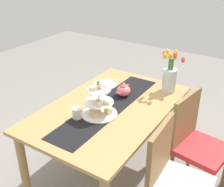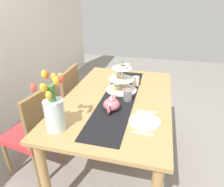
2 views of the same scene
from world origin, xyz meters
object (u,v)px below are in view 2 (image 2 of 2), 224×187
object	(u,v)px
tulip_vase	(54,110)
dinner_plate_left	(145,121)
teapot	(111,104)
chair_left	(36,129)
knife_left	(146,112)
mug_grey	(128,95)
dining_table	(118,108)
chair_right	(62,102)
tiered_cake_stand	(122,81)
fork_left	(142,134)
mug_white_text	(135,81)

from	to	relation	value
tulip_vase	dinner_plate_left	distance (m)	0.65
teapot	chair_left	bearing A→B (deg)	95.22
chair_left	knife_left	size ratio (longest dim) A/B	5.35
teapot	mug_grey	size ratio (longest dim) A/B	2.51
dining_table	chair_left	xyz separation A→B (m)	(-0.30, 0.70, -0.16)
chair_left	knife_left	distance (m)	1.02
chair_right	dinner_plate_left	xyz separation A→B (m)	(-0.56, -0.98, 0.27)
dinner_plate_left	chair_left	bearing A→B (deg)	87.95
chair_left	teapot	size ratio (longest dim) A/B	3.82
tiered_cake_stand	teapot	xyz separation A→B (m)	(-0.39, 0.00, -0.04)
chair_left	dinner_plate_left	world-z (taller)	chair_left
tiered_cake_stand	mug_grey	bearing A→B (deg)	-154.20
dining_table	chair_right	distance (m)	0.75
chair_left	teapot	bearing A→B (deg)	-84.78
tiered_cake_stand	dinner_plate_left	bearing A→B (deg)	-150.85
chair_left	fork_left	size ratio (longest dim) A/B	6.07
teapot	tulip_vase	distance (m)	0.46
dining_table	teapot	bearing A→B (deg)	180.00
chair_right	dining_table	bearing A→B (deg)	-107.95
teapot	mug_white_text	world-z (taller)	teapot
tulip_vase	knife_left	distance (m)	0.71
chair_right	knife_left	size ratio (longest dim) A/B	5.35
chair_left	mug_white_text	bearing A→B (deg)	-53.51
dinner_plate_left	fork_left	world-z (taller)	dinner_plate_left
tulip_vase	mug_white_text	distance (m)	0.98
dining_table	tulip_vase	size ratio (longest dim) A/B	3.54
tiered_cake_stand	mug_white_text	bearing A→B (deg)	-38.13
teapot	knife_left	world-z (taller)	teapot
mug_white_text	chair_left	bearing A→B (deg)	126.49
fork_left	knife_left	world-z (taller)	same
dining_table	knife_left	size ratio (longest dim) A/B	8.84
dining_table	mug_white_text	xyz separation A→B (m)	(0.30, -0.12, 0.16)
tulip_vase	knife_left	xyz separation A→B (m)	(0.38, -0.59, -0.15)
fork_left	chair_left	bearing A→B (deg)	79.56
tulip_vase	mug_white_text	size ratio (longest dim) A/B	4.46
knife_left	tulip_vase	bearing A→B (deg)	122.60
tiered_cake_stand	teapot	size ratio (longest dim) A/B	1.28
dinner_plate_left	mug_white_text	distance (m)	0.66
mug_grey	chair_right	bearing A→B (deg)	71.57
dining_table	knife_left	distance (m)	0.36
chair_right	mug_grey	world-z (taller)	chair_right
teapot	dinner_plate_left	bearing A→B (deg)	-109.68
fork_left	tiered_cake_stand	bearing A→B (deg)	23.32
dining_table	tulip_vase	distance (m)	0.70
dinner_plate_left	knife_left	distance (m)	0.15
knife_left	mug_grey	xyz separation A→B (m)	(0.15, 0.18, 0.05)
chair_right	tiered_cake_stand	distance (m)	0.80
mug_white_text	knife_left	bearing A→B (deg)	-162.07
chair_left	dinner_plate_left	xyz separation A→B (m)	(-0.04, -0.98, 0.27)
teapot	mug_grey	xyz separation A→B (m)	(0.20, -0.10, -0.01)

